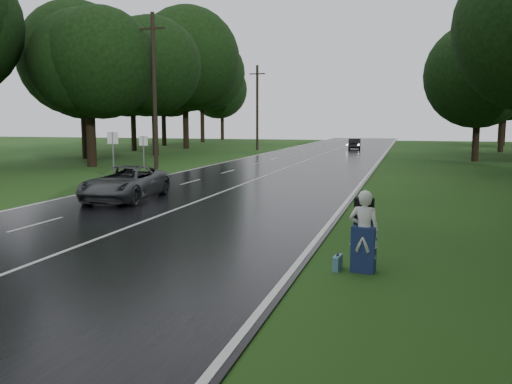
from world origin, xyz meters
TOP-DOWN VIEW (x-y plane):
  - ground at (0.00, 0.00)m, footprint 160.00×160.00m
  - road at (0.00, 20.00)m, footprint 12.00×140.00m
  - lane_center at (0.00, 20.00)m, footprint 0.12×140.00m
  - grey_car at (-3.05, 7.45)m, footprint 2.72×5.14m
  - far_car at (2.11, 48.90)m, footprint 1.69×3.93m
  - hitchhiker at (7.28, -0.19)m, footprint 0.70×0.65m
  - suitcase at (6.72, -0.22)m, footprint 0.18×0.46m
  - utility_pole_mid at (-8.50, 20.77)m, footprint 1.80×0.28m
  - utility_pole_far at (-8.50, 45.48)m, footprint 1.80×0.28m
  - road_sign_a at (-7.20, 13.32)m, footprint 0.64×0.10m
  - road_sign_b at (-7.20, 16.67)m, footprint 0.57×0.10m
  - tree_left_d at (-13.81, 21.14)m, footprint 8.34×8.34m
  - tree_left_e at (-15.26, 33.77)m, footprint 9.31×9.31m
  - tree_left_f at (-17.46, 45.83)m, footprint 11.28×11.28m
  - tree_right_e at (13.30, 34.30)m, footprint 7.20×7.20m
  - tree_right_f at (17.39, 48.61)m, footprint 8.72×8.72m

SIDE VIEW (x-z plane):
  - ground at x=0.00m, z-range 0.00..0.00m
  - utility_pole_mid at x=-8.50m, z-range -5.20..5.20m
  - utility_pole_far at x=-8.50m, z-range -4.73..4.73m
  - road_sign_a at x=-7.20m, z-range -1.34..1.34m
  - road_sign_b at x=-7.20m, z-range -1.19..1.19m
  - tree_left_d at x=-13.81m, z-range -6.52..6.52m
  - tree_left_e at x=-15.26m, z-range -7.28..7.28m
  - tree_left_f at x=-17.46m, z-range -8.82..8.82m
  - tree_right_e at x=13.30m, z-range -5.63..5.63m
  - tree_right_f at x=17.39m, z-range -6.82..6.82m
  - road at x=0.00m, z-range 0.00..0.04m
  - lane_center at x=0.00m, z-range 0.04..0.05m
  - suitcase at x=6.72m, z-range 0.00..0.32m
  - far_car at x=2.11m, z-range 0.04..1.30m
  - grey_car at x=-3.05m, z-range 0.04..1.42m
  - hitchhiker at x=7.28m, z-range -0.06..1.73m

